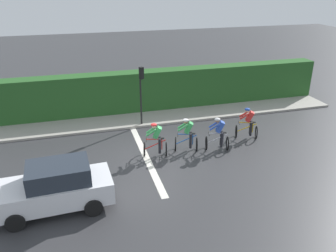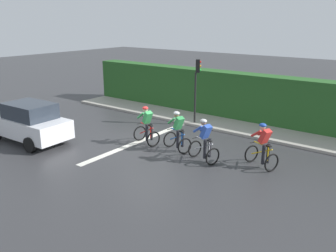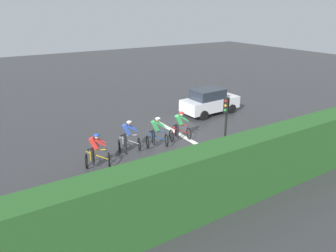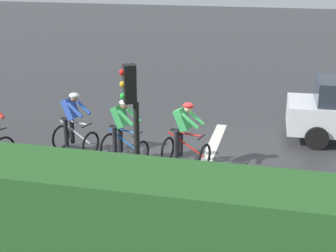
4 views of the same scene
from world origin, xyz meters
name	(u,v)px [view 4 (image 4 of 4)]	position (x,y,z in m)	size (l,w,h in m)	color
ground_plane	(187,168)	(0.00, 0.00, 0.00)	(80.00, 80.00, 0.00)	#333335
road_marking_stop_line	(203,169)	(0.00, -0.38, 0.00)	(7.00, 0.30, 0.01)	silver
cyclist_second	(73,124)	(0.30, 3.12, 0.80)	(0.96, 1.23, 1.66)	black
cyclist_mid	(123,133)	(-0.01, 1.66, 0.80)	(0.98, 1.24, 1.66)	black
cyclist_fourth	(185,136)	(0.11, 0.10, 0.80)	(0.93, 1.22, 1.66)	black
traffic_light_near_crossing	(133,130)	(-3.61, 0.22, 2.22)	(0.27, 0.29, 3.34)	black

